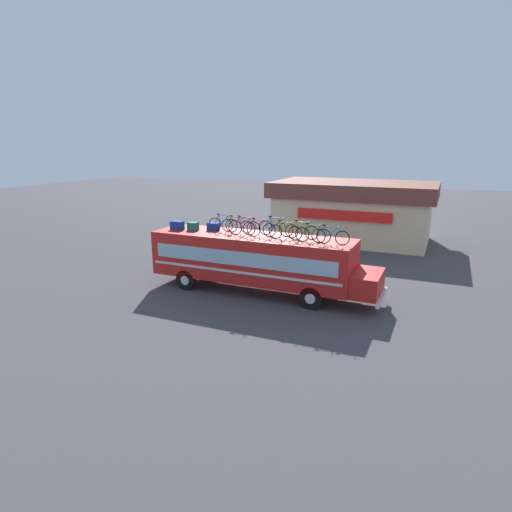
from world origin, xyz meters
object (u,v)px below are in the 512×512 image
object	(u,v)px
luggage_bag_1	(177,225)
rooftop_bicycle_9	(330,236)
luggage_bag_2	(193,226)
rooftop_bicycle_1	(223,224)
rooftop_bicycle_3	(244,228)
rooftop_bicycle_5	(276,228)
rooftop_bicycle_7	(301,231)
rooftop_bicycle_4	(259,229)
luggage_bag_3	(213,227)
rooftop_bicycle_6	(285,232)
bus	(257,259)
rooftop_bicycle_2	(237,225)
rooftop_bicycle_8	(313,235)

from	to	relation	value
luggage_bag_1	rooftop_bicycle_9	xyz separation A→B (m)	(8.16, -0.12, 0.15)
luggage_bag_2	rooftop_bicycle_1	bearing A→B (deg)	10.67
rooftop_bicycle_3	rooftop_bicycle_9	xyz separation A→B (m)	(4.28, -0.11, -0.04)
rooftop_bicycle_5	rooftop_bicycle_7	size ratio (longest dim) A/B	1.10
rooftop_bicycle_5	rooftop_bicycle_3	bearing A→B (deg)	-157.58
rooftop_bicycle_3	rooftop_bicycle_4	world-z (taller)	rooftop_bicycle_3
luggage_bag_3	rooftop_bicycle_6	world-z (taller)	rooftop_bicycle_6
luggage_bag_2	rooftop_bicycle_7	size ratio (longest dim) A/B	0.30
bus	rooftop_bicycle_4	size ratio (longest dim) A/B	6.63
rooftop_bicycle_5	rooftop_bicycle_6	bearing A→B (deg)	-39.61
bus	rooftop_bicycle_2	size ratio (longest dim) A/B	6.68
luggage_bag_1	rooftop_bicycle_9	bearing A→B (deg)	-0.86
rooftop_bicycle_6	luggage_bag_1	bearing A→B (deg)	179.86
bus	rooftop_bicycle_1	bearing A→B (deg)	172.25
rooftop_bicycle_1	rooftop_bicycle_9	bearing A→B (deg)	-6.22
rooftop_bicycle_1	rooftop_bicycle_7	xyz separation A→B (m)	(4.21, -0.10, -0.01)
luggage_bag_1	rooftop_bicycle_2	size ratio (longest dim) A/B	0.39
bus	rooftop_bicycle_5	xyz separation A→B (m)	(0.84, 0.34, 1.56)
luggage_bag_1	rooftop_bicycle_6	world-z (taller)	rooftop_bicycle_6
rooftop_bicycle_3	rooftop_bicycle_5	size ratio (longest dim) A/B	0.96
luggage_bag_3	rooftop_bicycle_1	distance (m)	0.66
rooftop_bicycle_6	rooftop_bicycle_4	bearing A→B (deg)	172.32
rooftop_bicycle_2	luggage_bag_1	bearing A→B (deg)	-170.02
rooftop_bicycle_8	rooftop_bicycle_1	bearing A→B (deg)	172.66
bus	luggage_bag_1	xyz separation A→B (m)	(-4.44, -0.23, 1.38)
rooftop_bicycle_8	rooftop_bicycle_6	bearing A→B (deg)	175.06
bus	rooftop_bicycle_3	distance (m)	1.68
rooftop_bicycle_6	rooftop_bicycle_9	bearing A→B (deg)	-2.85
bus	rooftop_bicycle_8	world-z (taller)	rooftop_bicycle_8
rooftop_bicycle_1	luggage_bag_1	bearing A→B (deg)	-168.42
rooftop_bicycle_1	rooftop_bicycle_6	distance (m)	3.59
bus	luggage_bag_3	size ratio (longest dim) A/B	19.25
luggage_bag_3	rooftop_bicycle_7	world-z (taller)	rooftop_bicycle_7
rooftop_bicycle_1	rooftop_bicycle_5	size ratio (longest dim) A/B	0.90
luggage_bag_3	rooftop_bicycle_8	xyz separation A→B (m)	(5.55, -0.73, 0.18)
luggage_bag_3	rooftop_bicycle_4	xyz separation A→B (m)	(2.77, -0.42, 0.18)
luggage_bag_1	rooftop_bicycle_3	bearing A→B (deg)	-0.16
luggage_bag_3	rooftop_bicycle_2	bearing A→B (deg)	-1.49
rooftop_bicycle_1	rooftop_bicycle_7	bearing A→B (deg)	-1.30
bus	rooftop_bicycle_6	distance (m)	2.20
luggage_bag_2	luggage_bag_3	distance (m)	1.05
luggage_bag_1	rooftop_bicycle_6	size ratio (longest dim) A/B	0.41
rooftop_bicycle_4	rooftop_bicycle_6	world-z (taller)	rooftop_bicycle_6
rooftop_bicycle_9	rooftop_bicycle_1	bearing A→B (deg)	173.78
bus	luggage_bag_2	world-z (taller)	luggage_bag_2
luggage_bag_3	rooftop_bicycle_4	bearing A→B (deg)	-8.60
luggage_bag_3	luggage_bag_1	bearing A→B (deg)	-161.84
bus	rooftop_bicycle_2	xyz separation A→B (m)	(-1.26, 0.33, 1.52)
rooftop_bicycle_5	rooftop_bicycle_7	bearing A→B (deg)	-6.92
bus	luggage_bag_2	distance (m)	3.85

